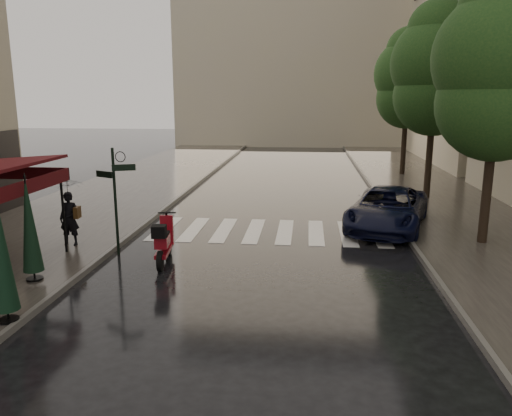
% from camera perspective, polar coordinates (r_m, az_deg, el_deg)
% --- Properties ---
extents(ground, '(120.00, 120.00, 0.00)m').
position_cam_1_polar(ground, '(12.05, -15.17, -9.69)').
color(ground, black).
rests_on(ground, ground).
extents(sidewalk_near, '(6.00, 60.00, 0.12)m').
position_cam_1_polar(sidewalk_near, '(24.40, -15.12, 1.71)').
color(sidewalk_near, '#38332D').
rests_on(sidewalk_near, ground).
extents(sidewalk_far, '(5.50, 60.00, 0.12)m').
position_cam_1_polar(sidewalk_far, '(23.60, 20.62, 0.98)').
color(sidewalk_far, '#38332D').
rests_on(sidewalk_far, ground).
extents(curb_near, '(0.12, 60.00, 0.16)m').
position_cam_1_polar(curb_near, '(23.49, -8.15, 1.65)').
color(curb_near, '#595651').
rests_on(curb_near, ground).
extents(curb_far, '(0.12, 60.00, 0.16)m').
position_cam_1_polar(curb_far, '(23.04, 13.88, 1.19)').
color(curb_far, '#595651').
rests_on(curb_far, ground).
extents(crosswalk, '(7.85, 3.20, 0.01)m').
position_cam_1_polar(crosswalk, '(17.02, 1.56, -2.66)').
color(crosswalk, silver).
rests_on(crosswalk, ground).
extents(signpost, '(1.17, 0.29, 3.10)m').
position_cam_1_polar(signpost, '(14.66, -15.80, 1.71)').
color(signpost, black).
rests_on(signpost, ground).
extents(haussmann_far, '(8.00, 16.00, 18.50)m').
position_cam_1_polar(haussmann_far, '(38.70, 25.77, 18.48)').
color(haussmann_far, '#BDB190').
rests_on(haussmann_far, ground).
extents(backdrop_building, '(22.00, 6.00, 20.00)m').
position_cam_1_polar(backdrop_building, '(48.70, 4.67, 19.05)').
color(backdrop_building, '#BDB190').
rests_on(backdrop_building, ground).
extents(tree_near, '(3.80, 3.80, 7.99)m').
position_cam_1_polar(tree_near, '(16.32, 26.08, 14.31)').
color(tree_near, black).
rests_on(tree_near, sidewalk_far).
extents(tree_mid, '(3.80, 3.80, 8.34)m').
position_cam_1_polar(tree_mid, '(23.02, 19.85, 14.64)').
color(tree_mid, black).
rests_on(tree_mid, sidewalk_far).
extents(tree_far, '(3.80, 3.80, 8.16)m').
position_cam_1_polar(tree_far, '(29.90, 16.98, 13.93)').
color(tree_far, black).
rests_on(tree_far, sidewalk_far).
extents(pedestrian_with_umbrella, '(1.00, 1.02, 2.43)m').
position_cam_1_polar(pedestrian_with_umbrella, '(15.72, -20.75, 1.72)').
color(pedestrian_with_umbrella, black).
rests_on(pedestrian_with_umbrella, sidewalk_near).
extents(scooter, '(0.61, 1.95, 1.28)m').
position_cam_1_polar(scooter, '(13.87, -10.52, -3.89)').
color(scooter, black).
rests_on(scooter, ground).
extents(parked_car, '(3.70, 5.54, 1.41)m').
position_cam_1_polar(parked_car, '(17.79, 14.81, -0.08)').
color(parked_car, black).
rests_on(parked_car, ground).
extents(parasol_front, '(0.50, 0.50, 2.76)m').
position_cam_1_polar(parasol_front, '(10.81, -27.18, -4.25)').
color(parasol_front, black).
rests_on(parasol_front, sidewalk_near).
extents(parasol_back, '(0.48, 0.48, 2.59)m').
position_cam_1_polar(parasol_back, '(13.03, -24.49, -1.72)').
color(parasol_back, black).
rests_on(parasol_back, sidewalk_near).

